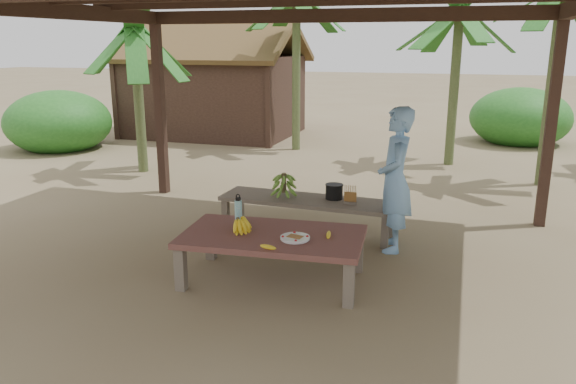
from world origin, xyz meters
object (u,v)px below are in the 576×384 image
(ripe_banana_bunch, at_px, (238,224))
(cooking_pot, at_px, (334,192))
(plate, at_px, (295,238))
(work_table, at_px, (273,240))
(bench, at_px, (307,203))
(water_flask, at_px, (238,209))
(woman, at_px, (395,180))

(ripe_banana_bunch, bearing_deg, cooking_pot, 69.73)
(plate, bearing_deg, work_table, 159.13)
(work_table, xyz_separation_m, bench, (-0.07, 1.53, -0.04))
(bench, height_order, water_flask, water_flask)
(woman, bearing_deg, plate, -41.00)
(ripe_banana_bunch, bearing_deg, woman, 42.90)
(work_table, xyz_separation_m, woman, (1.04, 1.27, 0.40))
(water_flask, bearing_deg, work_table, -31.47)
(water_flask, bearing_deg, plate, -27.99)
(bench, xyz_separation_m, cooking_pot, (0.32, 0.09, 0.15))
(work_table, relative_size, woman, 1.12)
(plate, height_order, water_flask, water_flask)
(water_flask, relative_size, cooking_pot, 1.38)
(woman, bearing_deg, ripe_banana_bunch, -58.63)
(plate, distance_m, cooking_pot, 1.72)
(ripe_banana_bunch, relative_size, water_flask, 0.89)
(water_flask, distance_m, cooking_pot, 1.52)
(cooking_pot, bearing_deg, work_table, -98.79)
(ripe_banana_bunch, distance_m, plate, 0.63)
(work_table, xyz_separation_m, water_flask, (-0.49, 0.30, 0.19))
(bench, height_order, woman, woman)
(woman, bearing_deg, water_flask, -69.28)
(cooking_pot, bearing_deg, woman, -24.38)
(bench, xyz_separation_m, ripe_banana_bunch, (-0.29, -1.56, 0.18))
(ripe_banana_bunch, relative_size, plate, 0.90)
(work_table, distance_m, ripe_banana_bunch, 0.39)
(bench, bearing_deg, water_flask, -106.99)
(cooking_pot, bearing_deg, plate, -89.56)
(plate, bearing_deg, ripe_banana_bunch, 173.66)
(water_flask, xyz_separation_m, woman, (1.53, 0.97, 0.21))
(bench, bearing_deg, cooking_pot, 18.33)
(bench, height_order, ripe_banana_bunch, ripe_banana_bunch)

